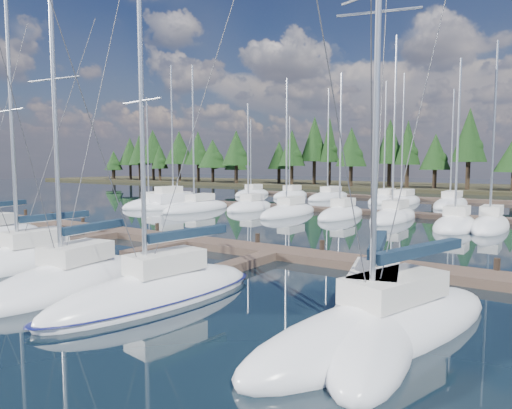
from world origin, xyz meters
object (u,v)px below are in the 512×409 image
Objects in this scene: front_sailboat_3 at (70,281)px; motor_yacht_left at (172,204)px; front_sailboat_4 at (157,293)px; front_sailboat_6 at (373,318)px; front_sailboat_5 at (384,327)px; main_dock at (185,243)px; front_sailboat_2 at (28,261)px.

front_sailboat_3 reaches higher than motor_yacht_left.
front_sailboat_6 is (7.17, 1.67, 0.03)m from front_sailboat_4.
front_sailboat_6 is at bearing 134.22° from front_sailboat_5.
front_sailboat_3 reaches higher than front_sailboat_4.
front_sailboat_5 is at bearing 8.68° from front_sailboat_4.
main_dock is 10.68m from front_sailboat_4.
front_sailboat_4 is 0.78× the size of front_sailboat_6.
front_sailboat_3 is 1.77× the size of motor_yacht_left.
front_sailboat_5 is 2.05× the size of motor_yacht_left.
front_sailboat_5 is 0.71m from front_sailboat_6.
front_sailboat_2 is 28.44m from motor_yacht_left.
front_sailboat_6 reaches higher than front_sailboat_2.
front_sailboat_3 is 0.86× the size of front_sailboat_5.
front_sailboat_4 is 1.54× the size of motor_yacht_left.
main_dock is at bearing 73.20° from front_sailboat_2.
front_sailboat_2 is at bearing 167.18° from front_sailboat_3.
front_sailboat_4 is at bearing -171.32° from front_sailboat_5.
front_sailboat_6 is (16.14, 1.26, 0.02)m from front_sailboat_2.
motor_yacht_left reaches higher than main_dock.
front_sailboat_4 is 34.26m from motor_yacht_left.
front_sailboat_6 is at bearing 4.45° from front_sailboat_2.
front_sailboat_4 is (8.97, -0.42, -0.01)m from front_sailboat_2.
front_sailboat_3 is at bearing -170.79° from front_sailboat_5.
motor_yacht_left is at bearing 143.20° from front_sailboat_6.
front_sailboat_6 is 1.98× the size of motor_yacht_left.
front_sailboat_2 is (-2.42, -8.02, 0.09)m from main_dock.
front_sailboat_2 reaches higher than main_dock.
front_sailboat_4 is at bearing -166.85° from front_sailboat_6.
front_sailboat_6 is (-0.49, 0.51, 0.01)m from front_sailboat_5.
front_sailboat_5 is at bearing 2.59° from front_sailboat_2.
motor_yacht_left is (-17.13, 16.32, 0.24)m from main_dock.
front_sailboat_5 is (7.66, 1.17, 0.02)m from front_sailboat_4.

